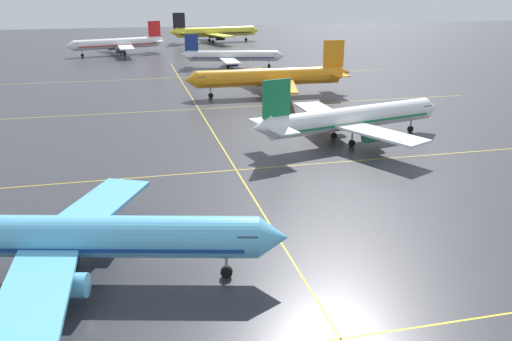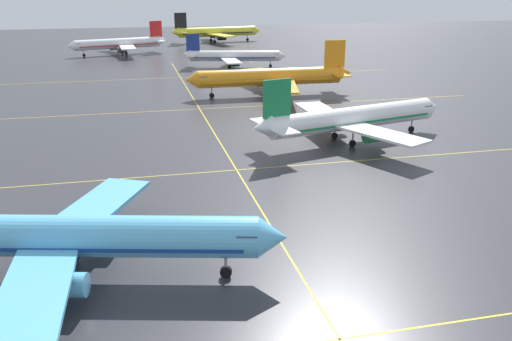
% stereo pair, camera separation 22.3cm
% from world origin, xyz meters
% --- Properties ---
extents(ground_plane, '(600.00, 600.00, 0.00)m').
position_xyz_m(ground_plane, '(0.00, 0.00, 0.00)').
color(ground_plane, '#333338').
extents(airliner_front_gate, '(38.12, 32.43, 11.97)m').
position_xyz_m(airliner_front_gate, '(-20.25, 12.58, 4.09)').
color(airliner_front_gate, '#5BB7E5').
rests_on(airliner_front_gate, ground).
extents(airliner_second_row, '(37.81, 32.16, 11.87)m').
position_xyz_m(airliner_second_row, '(21.97, 49.21, 4.05)').
color(airliner_second_row, white).
rests_on(airliner_second_row, ground).
extents(airliner_third_row, '(40.70, 35.22, 12.69)m').
position_xyz_m(airliner_third_row, '(18.90, 90.76, 4.33)').
color(airliner_third_row, orange).
rests_on(airliner_third_row, ground).
extents(airliner_far_left_stand, '(32.84, 27.90, 10.28)m').
position_xyz_m(airliner_far_left_stand, '(18.32, 136.72, 3.51)').
color(airliner_far_left_stand, white).
rests_on(airliner_far_left_stand, ground).
extents(airliner_far_right_stand, '(36.76, 31.33, 11.60)m').
position_xyz_m(airliner_far_right_stand, '(-16.67, 177.25, 3.96)').
color(airliner_far_right_stand, white).
rests_on(airliner_far_right_stand, ground).
extents(airliner_distant_taxiway, '(41.55, 35.54, 12.92)m').
position_xyz_m(airliner_distant_taxiway, '(24.89, 211.12, 4.41)').
color(airliner_distant_taxiway, yellow).
rests_on(airliner_distant_taxiway, ground).
extents(taxiway_markings, '(127.39, 180.40, 0.01)m').
position_xyz_m(taxiway_markings, '(0.00, 59.50, 0.00)').
color(taxiway_markings, yellow).
rests_on(taxiway_markings, ground).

